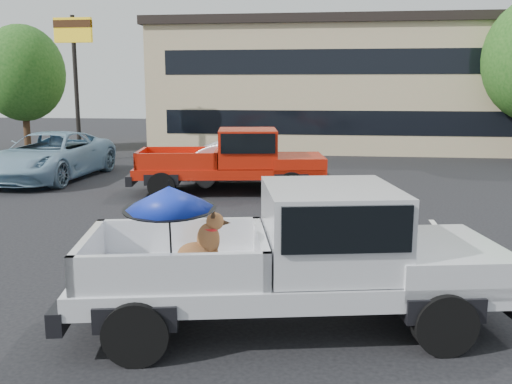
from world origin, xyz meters
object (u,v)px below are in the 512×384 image
tree_back (430,62)px  silver_pickup (311,249)px  tree_left (23,73)px  red_pickup (242,158)px  blue_suv (50,156)px  silver_sedan (247,163)px  motel_sign (74,49)px

tree_back → silver_pickup: bearing=-102.3°
tree_left → red_pickup: bearing=-38.6°
tree_back → blue_suv: (-14.85, -14.94, -3.61)m
silver_pickup → blue_suv: silver_pickup is taller
tree_left → tree_back: 21.20m
tree_back → silver_pickup: size_ratio=1.19×
silver_sedan → blue_suv: size_ratio=0.74×
tree_left → silver_sedan: bearing=-34.2°
motel_sign → silver_pickup: (10.33, -15.95, -3.60)m
motel_sign → red_pickup: 10.98m
motel_sign → silver_sedan: (7.96, -5.14, -3.95)m
silver_sedan → silver_pickup: bearing=-173.4°
red_pickup → blue_suv: 7.05m
tree_left → tree_back: (20.00, 7.00, 0.68)m
tree_back → silver_sedan: size_ratio=1.67×
tree_back → silver_pickup: 26.78m
red_pickup → blue_suv: (-6.85, 1.65, -0.24)m
motel_sign → silver_pickup: motel_sign is taller
motel_sign → tree_back: size_ratio=0.84×
silver_pickup → red_pickup: 9.64m
tree_left → blue_suv: bearing=-57.0°
tree_back → silver_sedan: tree_back is taller
blue_suv → tree_left: bearing=124.6°
silver_pickup → red_pickup: (-2.32, 9.36, -0.01)m
motel_sign → tree_left: (-4.00, 3.00, -0.92)m
tree_left → blue_suv: size_ratio=1.04×
tree_left → blue_suv: 9.91m
red_pickup → silver_sedan: (-0.04, 1.45, -0.34)m
silver_pickup → blue_suv: (-9.17, 11.01, -0.25)m
silver_sedan → motel_sign: bearing=51.4°
silver_sedan → blue_suv: bearing=82.5°
silver_pickup → red_pickup: bearing=92.8°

